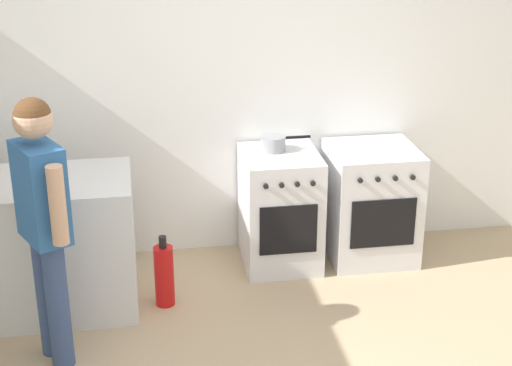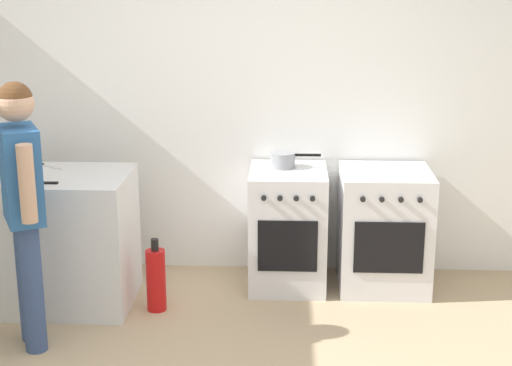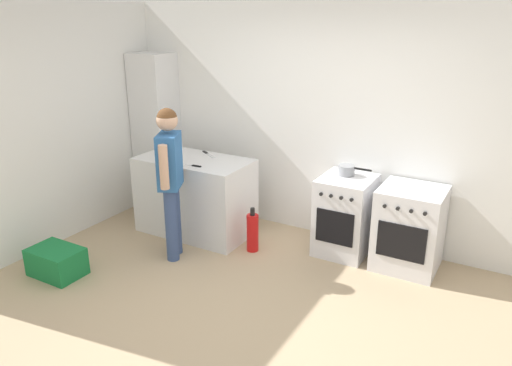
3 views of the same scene
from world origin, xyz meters
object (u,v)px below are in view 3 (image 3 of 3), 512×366
(oven_right, at_px, (409,228))
(knife_chef, at_px, (208,154))
(pot, at_px, (347,170))
(person, at_px, (170,172))
(oven_left, at_px, (345,215))
(recycling_crate_lower, at_px, (57,262))
(fire_extinguisher, at_px, (253,232))
(larder_cabinet, at_px, (156,132))
(knife_paring, at_px, (194,166))

(oven_right, distance_m, knife_chef, 2.39)
(pot, height_order, person, person)
(oven_right, bearing_deg, oven_left, -180.00)
(oven_right, relative_size, recycling_crate_lower, 1.63)
(fire_extinguisher, xyz_separation_m, larder_cabinet, (-1.78, 0.58, 0.78))
(person, height_order, fire_extinguisher, person)
(oven_left, bearing_deg, recycling_crate_lower, -140.48)
(oven_right, relative_size, fire_extinguisher, 1.70)
(oven_right, bearing_deg, person, -155.59)
(knife_chef, bearing_deg, knife_paring, -74.42)
(person, relative_size, fire_extinguisher, 3.21)
(oven_left, xyz_separation_m, fire_extinguisher, (-0.87, -0.48, -0.21))
(knife_chef, height_order, person, person)
(fire_extinguisher, height_order, recycling_crate_lower, fire_extinguisher)
(oven_left, relative_size, larder_cabinet, 0.42)
(knife_paring, height_order, larder_cabinet, larder_cabinet)
(knife_paring, distance_m, person, 0.41)
(fire_extinguisher, distance_m, larder_cabinet, 2.03)
(pot, distance_m, recycling_crate_lower, 3.10)
(knife_chef, bearing_deg, recycling_crate_lower, -110.13)
(knife_chef, relative_size, person, 0.18)
(oven_right, bearing_deg, knife_chef, -176.40)
(oven_right, distance_m, person, 2.48)
(pot, distance_m, person, 1.84)
(oven_right, xyz_separation_m, person, (-2.21, -1.00, 0.53))
(oven_left, xyz_separation_m, knife_chef, (-1.66, -0.15, 0.48))
(oven_left, xyz_separation_m, person, (-1.53, -1.00, 0.53))
(oven_left, distance_m, knife_paring, 1.71)
(oven_left, relative_size, fire_extinguisher, 1.70)
(knife_paring, relative_size, larder_cabinet, 0.11)
(knife_chef, distance_m, recycling_crate_lower, 2.02)
(pot, xyz_separation_m, knife_paring, (-1.50, -0.67, 0.00))
(fire_extinguisher, relative_size, larder_cabinet, 0.25)
(oven_left, bearing_deg, pot, 117.31)
(knife_chef, xyz_separation_m, knife_paring, (0.12, -0.45, 0.00))
(recycling_crate_lower, bearing_deg, fire_extinguisher, 44.79)
(oven_right, height_order, pot, pot)
(oven_right, distance_m, larder_cabinet, 3.38)
(oven_right, relative_size, knife_chef, 3.02)
(oven_left, distance_m, recycling_crate_lower, 3.00)
(pot, relative_size, knife_paring, 1.69)
(oven_right, xyz_separation_m, pot, (-0.72, 0.07, 0.48))
(knife_chef, bearing_deg, oven_right, 3.60)
(oven_right, xyz_separation_m, knife_paring, (-2.21, -0.59, 0.48))
(oven_right, bearing_deg, pot, 174.04)
(pot, xyz_separation_m, larder_cabinet, (-2.61, 0.03, 0.09))
(knife_chef, distance_m, larder_cabinet, 1.03)
(oven_right, xyz_separation_m, knife_chef, (-2.34, -0.15, 0.48))
(oven_left, distance_m, pot, 0.49)
(oven_right, distance_m, knife_paring, 2.34)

